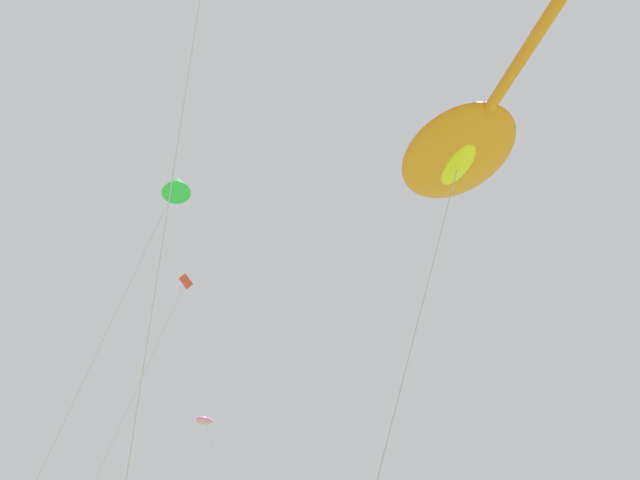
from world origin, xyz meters
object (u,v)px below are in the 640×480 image
(small_kite_stunt_black, at_px, (172,312))
(small_kite_tiny_distant, at_px, (205,421))
(big_show_kite, at_px, (459,151))
(small_kite_delta_white, at_px, (176,186))

(small_kite_stunt_black, height_order, small_kite_tiny_distant, small_kite_stunt_black)
(small_kite_stunt_black, distance_m, small_kite_tiny_distant, 8.59)
(big_show_kite, distance_m, small_kite_delta_white, 11.46)
(small_kite_stunt_black, xyz_separation_m, small_kite_delta_white, (-3.04, -3.48, 3.11))
(big_show_kite, distance_m, small_kite_stunt_black, 14.63)
(small_kite_stunt_black, bearing_deg, big_show_kite, -85.39)
(small_kite_stunt_black, relative_size, small_kite_delta_white, 0.85)
(small_kite_stunt_black, relative_size, small_kite_tiny_distant, 1.43)
(big_show_kite, relative_size, small_kite_delta_white, 0.75)
(small_kite_stunt_black, bearing_deg, small_kite_delta_white, -116.23)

